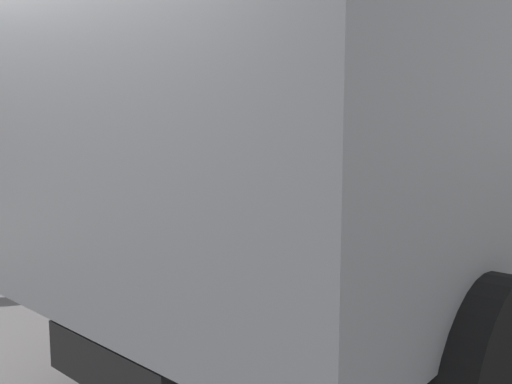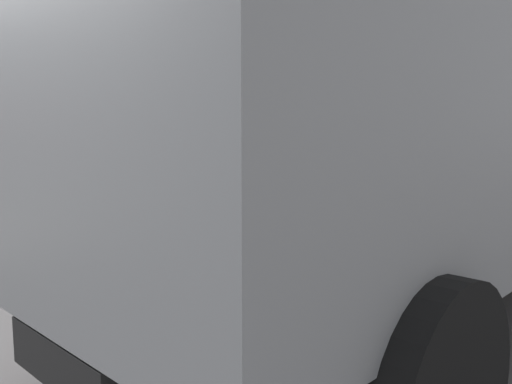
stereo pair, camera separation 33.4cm
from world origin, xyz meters
name	(u,v)px [view 2 (the right image)]	position (x,y,z in m)	size (l,w,h in m)	color
dump_truck_gray	(432,144)	(3.09, -0.18, 1.61)	(7.02, 2.86, 3.00)	slate
street_light_pole	(349,73)	(9.20, 5.05, 3.12)	(0.12, 0.12, 5.93)	#595B5E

